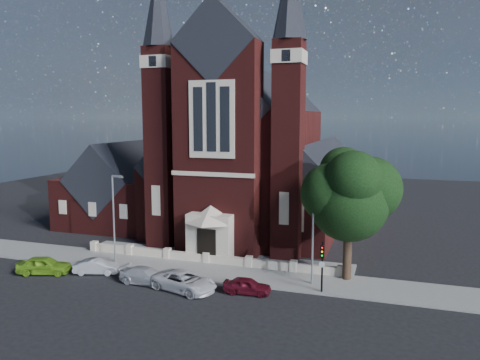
# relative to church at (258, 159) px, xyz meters

# --- Properties ---
(ground) EXTENTS (120.00, 120.00, 0.00)m
(ground) POSITION_rel_church_xyz_m (0.00, -7.94, -8.19)
(ground) COLOR black
(ground) RESTS_ON ground
(pavement_strip) EXTENTS (60.00, 5.00, 0.12)m
(pavement_strip) POSITION_rel_church_xyz_m (0.00, -18.44, -8.19)
(pavement_strip) COLOR slate
(pavement_strip) RESTS_ON ground
(forecourt_paving) EXTENTS (26.00, 3.00, 0.14)m
(forecourt_paving) POSITION_rel_church_xyz_m (0.00, -14.44, -8.19)
(forecourt_paving) COLOR slate
(forecourt_paving) RESTS_ON ground
(forecourt_wall) EXTENTS (24.00, 0.40, 0.90)m
(forecourt_wall) POSITION_rel_church_xyz_m (0.00, -16.44, -8.19)
(forecourt_wall) COLOR beige
(forecourt_wall) RESTS_ON ground
(church) EXTENTS (20.01, 34.90, 29.20)m
(church) POSITION_rel_church_xyz_m (0.00, 0.00, 0.00)
(church) COLOR #471413
(church) RESTS_ON ground
(parish_hall) EXTENTS (12.00, 12.20, 10.24)m
(parish_hall) POSITION_rel_church_xyz_m (-16.00, -4.94, -4.17)
(parish_hall) COLOR #471413
(parish_hall) RESTS_ON ground
(street_tree) EXTENTS (6.40, 6.60, 10.70)m
(street_tree) POSITION_rel_church_xyz_m (12.60, -17.23, -1.23)
(street_tree) COLOR black
(street_tree) RESTS_ON ground
(street_lamp_left) EXTENTS (1.16, 0.22, 8.09)m
(street_lamp_left) POSITION_rel_church_xyz_m (-7.91, -18.94, -3.59)
(street_lamp_left) COLOR gray
(street_lamp_left) RESTS_ON ground
(street_lamp_right) EXTENTS (1.16, 0.22, 8.09)m
(street_lamp_right) POSITION_rel_church_xyz_m (10.09, -18.94, -3.59)
(street_lamp_right) COLOR gray
(street_lamp_right) RESTS_ON ground
(traffic_signal) EXTENTS (0.28, 0.42, 4.00)m
(traffic_signal) POSITION_rel_church_xyz_m (11.00, -20.52, -5.60)
(traffic_signal) COLOR black
(traffic_signal) RESTS_ON ground
(car_lime_van) EXTENTS (4.77, 3.08, 1.51)m
(car_lime_van) POSITION_rel_church_xyz_m (-12.01, -23.43, -7.43)
(car_lime_van) COLOR #6CA420
(car_lime_van) RESTS_ON ground
(car_silver_a) EXTENTS (4.01, 2.38, 1.25)m
(car_silver_a) POSITION_rel_church_xyz_m (-7.79, -22.01, -7.56)
(car_silver_a) COLOR #A2A5AA
(car_silver_a) RESTS_ON ground
(car_silver_b) EXTENTS (4.59, 2.10, 1.30)m
(car_silver_b) POSITION_rel_church_xyz_m (-2.58, -22.85, -7.53)
(car_silver_b) COLOR #B4B5BC
(car_silver_b) RESTS_ON ground
(car_white_suv) EXTENTS (5.76, 3.75, 1.47)m
(car_white_suv) POSITION_rel_church_xyz_m (0.91, -23.23, -7.45)
(car_white_suv) COLOR silver
(car_white_suv) RESTS_ON ground
(car_dark_red) EXTENTS (3.73, 1.74, 1.24)m
(car_dark_red) POSITION_rel_church_xyz_m (5.68, -22.32, -7.57)
(car_dark_red) COLOR #570F1C
(car_dark_red) RESTS_ON ground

